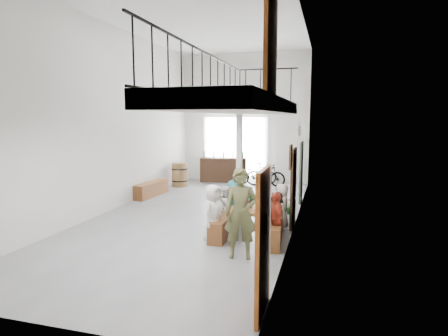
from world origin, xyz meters
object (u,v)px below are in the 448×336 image
(tasting_table, at_px, (253,206))
(oak_barrel, at_px, (180,175))
(bench_inner, at_px, (227,222))
(serving_counter, at_px, (223,170))
(side_bench, at_px, (151,189))
(bicycle_near, at_px, (256,174))
(host_standing, at_px, (241,214))

(tasting_table, relative_size, oak_barrel, 2.14)
(bench_inner, distance_m, oak_barrel, 6.41)
(serving_counter, bearing_deg, oak_barrel, -139.53)
(tasting_table, relative_size, bench_inner, 0.95)
(bench_inner, bearing_deg, side_bench, 137.17)
(bench_inner, relative_size, side_bench, 1.21)
(tasting_table, height_order, side_bench, tasting_table)
(serving_counter, relative_size, bicycle_near, 1.18)
(side_bench, relative_size, serving_counter, 0.90)
(oak_barrel, bearing_deg, bicycle_near, 23.90)
(serving_counter, xyz_separation_m, host_standing, (2.76, -8.53, 0.38))
(tasting_table, distance_m, bench_inner, 0.81)
(side_bench, height_order, bicycle_near, bicycle_near)
(bench_inner, distance_m, side_bench, 4.99)
(side_bench, height_order, serving_counter, serving_counter)
(oak_barrel, xyz_separation_m, serving_counter, (1.41, 1.57, 0.04))
(serving_counter, distance_m, host_standing, 8.97)
(oak_barrel, bearing_deg, host_standing, -59.07)
(host_standing, relative_size, bicycle_near, 1.07)
(tasting_table, distance_m, bicycle_near, 6.90)
(serving_counter, bearing_deg, side_bench, -122.21)
(side_bench, height_order, host_standing, host_standing)
(host_standing, bearing_deg, tasting_table, 82.49)
(oak_barrel, relative_size, host_standing, 0.53)
(bench_inner, bearing_deg, oak_barrel, 121.90)
(bicycle_near, bearing_deg, serving_counter, 67.63)
(bench_inner, bearing_deg, tasting_table, -9.25)
(bench_inner, relative_size, bicycle_near, 1.28)
(oak_barrel, bearing_deg, side_bench, -96.83)
(serving_counter, bearing_deg, tasting_table, -76.73)
(oak_barrel, bearing_deg, tasting_table, -53.18)
(bench_inner, height_order, serving_counter, serving_counter)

